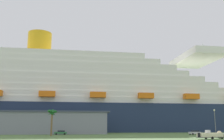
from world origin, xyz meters
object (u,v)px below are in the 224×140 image
at_px(palm_tree, 52,115).
at_px(parked_car_silver_sedan, 195,132).
at_px(small_boat_on_trailer, 212,135).
at_px(parked_car_green_wagon, 61,132).
at_px(cruise_ship, 93,102).
at_px(street_lamp, 215,119).

bearing_deg(palm_tree, parked_car_silver_sedan, 4.32).
distance_m(small_boat_on_trailer, parked_car_green_wagon, 56.36).
relative_size(small_boat_on_trailer, parked_car_green_wagon, 1.92).
distance_m(small_boat_on_trailer, palm_tree, 49.56).
xyz_separation_m(cruise_ship, palm_tree, (-22.44, -64.47, -10.40)).
bearing_deg(street_lamp, palm_tree, 166.22).
distance_m(cruise_ship, street_lamp, 82.86).
bearing_deg(parked_car_green_wagon, cruise_ship, 69.54).
xyz_separation_m(palm_tree, parked_car_silver_sedan, (52.49, 3.96, -5.78)).
bearing_deg(cruise_ship, small_boat_on_trailer, -80.62).
height_order(cruise_ship, street_lamp, cruise_ship).
distance_m(palm_tree, parked_car_silver_sedan, 52.96).
relative_size(palm_tree, parked_car_silver_sedan, 1.85).
relative_size(cruise_ship, palm_tree, 30.42).
distance_m(palm_tree, parked_car_green_wagon, 14.80).
bearing_deg(cruise_ship, parked_car_silver_sedan, -63.59).
height_order(small_boat_on_trailer, parked_car_green_wagon, small_boat_on_trailer).
bearing_deg(parked_car_silver_sedan, cruise_ship, 116.41).
bearing_deg(street_lamp, parked_car_silver_sedan, 84.44).
distance_m(parked_car_silver_sedan, parked_car_green_wagon, 50.03).
xyz_separation_m(street_lamp, parked_car_green_wagon, (-47.57, 25.70, -4.62)).
height_order(cruise_ship, parked_car_silver_sedan, cruise_ship).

